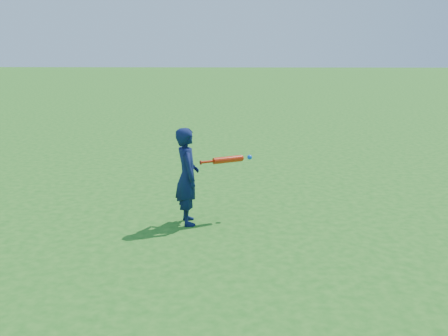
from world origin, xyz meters
name	(u,v)px	position (x,y,z in m)	size (l,w,h in m)	color
ground	(200,241)	(0.00, 0.00, 0.00)	(80.00, 80.00, 0.00)	#1E6518
child	(187,176)	(-0.19, 0.59, 0.61)	(0.44, 0.29, 1.21)	#0D1740
bat_swing	(230,159)	(0.33, 0.80, 0.78)	(0.66, 0.36, 0.08)	red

